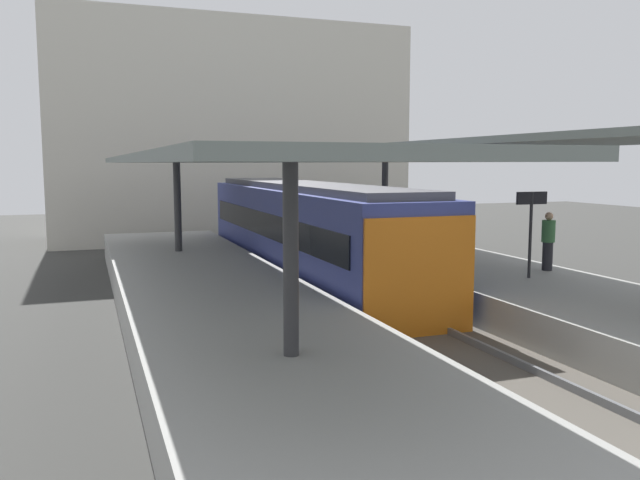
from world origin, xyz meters
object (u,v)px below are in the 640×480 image
object	(u,v)px
commuter_train	(306,231)
platform_bench	(426,245)
platform_sign	(531,215)
passenger_near_bench	(548,240)

from	to	relation	value
commuter_train	platform_bench	distance (m)	3.97
platform_sign	passenger_near_bench	size ratio (longest dim) A/B	1.38
platform_bench	platform_sign	size ratio (longest dim) A/B	0.63
platform_sign	passenger_near_bench	distance (m)	1.66
platform_bench	passenger_near_bench	xyz separation A→B (m)	(2.25, -2.74, 0.36)
platform_bench	passenger_near_bench	size ratio (longest dim) A/B	0.87
commuter_train	platform_bench	world-z (taller)	commuter_train
platform_bench	platform_sign	xyz separation A→B (m)	(1.03, -3.54, 1.16)
platform_bench	platform_sign	world-z (taller)	platform_sign
commuter_train	platform_bench	bearing A→B (deg)	-41.92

